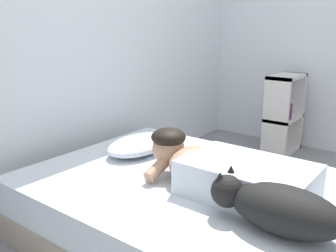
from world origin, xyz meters
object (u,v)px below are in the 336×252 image
cell_phone (227,207)px  bookshelf (283,114)px  dog (277,207)px  person_lying (223,170)px  bed (199,212)px  pillow (140,145)px  coffee_cup (165,157)px

cell_phone → bookshelf: size_ratio=0.19×
cell_phone → bookshelf: bookshelf is taller
dog → bookshelf: (2.01, 0.74, -0.09)m
person_lying → cell_phone: (-0.17, -0.12, -0.10)m
bed → bookshelf: bearing=7.0°
bed → pillow: size_ratio=3.84×
coffee_cup → bookshelf: bookshelf is taller
dog → bed: bearing=67.6°
pillow → bookshelf: 1.67m
dog → cell_phone: size_ratio=4.11×
dog → pillow: bearing=71.1°
bed → pillow: bearing=74.2°
bed → coffee_cup: 0.43m
person_lying → dog: 0.44m
bookshelf → cell_phone: bearing=-166.1°
bed → dog: 0.64m
cell_phone → bookshelf: bearing=13.9°
coffee_cup → pillow: bearing=79.8°
pillow → dog: 1.18m
dog → bookshelf: bookshelf is taller
coffee_cup → bookshelf: 1.68m
coffee_cup → bookshelf: size_ratio=0.17×
bed → cell_phone: bearing=-123.1°
coffee_cup → cell_phone: size_ratio=0.89×
bed → person_lying: (-0.00, -0.14, 0.29)m
bookshelf → bed: bearing=-173.0°
bed → coffee_cup: bearing=70.4°
pillow → dog: (-0.38, -1.12, 0.05)m
dog → bookshelf: size_ratio=0.77×
bed → cell_phone: (-0.17, -0.27, 0.19)m
coffee_cup → dog: bearing=-111.3°
person_lying → coffee_cup: 0.51m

